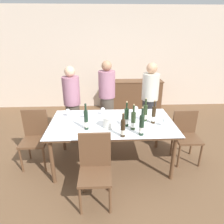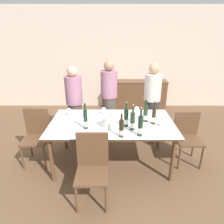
# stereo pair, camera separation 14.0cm
# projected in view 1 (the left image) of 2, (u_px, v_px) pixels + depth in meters

# --- Properties ---
(ground_plane) EXTENTS (12.00, 12.00, 0.00)m
(ground_plane) POSITION_uv_depth(u_px,v_px,m) (112.00, 162.00, 3.54)
(ground_plane) COLOR brown
(back_wall) EXTENTS (8.00, 0.10, 2.80)m
(back_wall) POSITION_uv_depth(u_px,v_px,m) (107.00, 59.00, 5.72)
(back_wall) COLOR beige
(back_wall) RESTS_ON ground_plane
(sideboard_cabinet) EXTENTS (1.63, 0.46, 0.84)m
(sideboard_cabinet) POSITION_uv_depth(u_px,v_px,m) (133.00, 95.00, 5.85)
(sideboard_cabinet) COLOR brown
(sideboard_cabinet) RESTS_ON ground_plane
(dining_table) EXTENTS (2.00, 1.11, 0.78)m
(dining_table) POSITION_uv_depth(u_px,v_px,m) (112.00, 126.00, 3.26)
(dining_table) COLOR brown
(dining_table) RESTS_ON ground_plane
(ice_bucket) EXTENTS (0.22, 0.22, 0.17)m
(ice_bucket) POSITION_uv_depth(u_px,v_px,m) (110.00, 121.00, 3.05)
(ice_bucket) COLOR white
(ice_bucket) RESTS_ON dining_table
(wine_bottle_0) EXTENTS (0.06, 0.06, 0.41)m
(wine_bottle_0) POSITION_uv_depth(u_px,v_px,m) (86.00, 120.00, 2.96)
(wine_bottle_0) COLOR #1E3323
(wine_bottle_0) RESTS_ON dining_table
(wine_bottle_1) EXTENTS (0.07, 0.07, 0.43)m
(wine_bottle_1) POSITION_uv_depth(u_px,v_px,m) (142.00, 126.00, 2.80)
(wine_bottle_1) COLOR #1E3323
(wine_bottle_1) RESTS_ON dining_table
(wine_bottle_2) EXTENTS (0.06, 0.06, 0.39)m
(wine_bottle_2) POSITION_uv_depth(u_px,v_px,m) (154.00, 115.00, 3.16)
(wine_bottle_2) COLOR #332314
(wine_bottle_2) RESTS_ON dining_table
(wine_bottle_3) EXTENTS (0.07, 0.07, 0.40)m
(wine_bottle_3) POSITION_uv_depth(u_px,v_px,m) (133.00, 121.00, 2.97)
(wine_bottle_3) COLOR #28381E
(wine_bottle_3) RESTS_ON dining_table
(wine_bottle_4) EXTENTS (0.07, 0.07, 0.39)m
(wine_bottle_4) POSITION_uv_depth(u_px,v_px,m) (145.00, 113.00, 3.25)
(wine_bottle_4) COLOR #28381E
(wine_bottle_4) RESTS_ON dining_table
(wine_bottle_5) EXTENTS (0.07, 0.07, 0.40)m
(wine_bottle_5) POSITION_uv_depth(u_px,v_px,m) (126.00, 118.00, 3.07)
(wine_bottle_5) COLOR black
(wine_bottle_5) RESTS_ON dining_table
(wine_bottle_6) EXTENTS (0.07, 0.07, 0.36)m
(wine_bottle_6) POSITION_uv_depth(u_px,v_px,m) (123.00, 128.00, 2.76)
(wine_bottle_6) COLOR #332314
(wine_bottle_6) RESTS_ON dining_table
(wine_glass_0) EXTENTS (0.08, 0.08, 0.14)m
(wine_glass_0) POSITION_uv_depth(u_px,v_px,m) (103.00, 110.00, 3.49)
(wine_glass_0) COLOR white
(wine_glass_0) RESTS_ON dining_table
(wine_glass_1) EXTENTS (0.07, 0.07, 0.14)m
(wine_glass_1) POSITION_uv_depth(u_px,v_px,m) (85.00, 113.00, 3.35)
(wine_glass_1) COLOR white
(wine_glass_1) RESTS_ON dining_table
(wine_glass_2) EXTENTS (0.09, 0.09, 0.16)m
(wine_glass_2) POSITION_uv_depth(u_px,v_px,m) (136.00, 109.00, 3.50)
(wine_glass_2) COLOR white
(wine_glass_2) RESTS_ON dining_table
(wine_glass_3) EXTENTS (0.08, 0.08, 0.14)m
(wine_glass_3) POSITION_uv_depth(u_px,v_px,m) (68.00, 111.00, 3.42)
(wine_glass_3) COLOR white
(wine_glass_3) RESTS_ON dining_table
(wine_glass_4) EXTENTS (0.08, 0.08, 0.15)m
(wine_glass_4) POSITION_uv_depth(u_px,v_px,m) (134.00, 116.00, 3.22)
(wine_glass_4) COLOR white
(wine_glass_4) RESTS_ON dining_table
(wine_glass_5) EXTENTS (0.08, 0.08, 0.15)m
(wine_glass_5) POSITION_uv_depth(u_px,v_px,m) (165.00, 120.00, 3.07)
(wine_glass_5) COLOR white
(wine_glass_5) RESTS_ON dining_table
(chair_near_front) EXTENTS (0.42, 0.42, 0.95)m
(chair_near_front) POSITION_uv_depth(u_px,v_px,m) (95.00, 165.00, 2.60)
(chair_near_front) COLOR brown
(chair_near_front) RESTS_ON ground_plane
(chair_right_end) EXTENTS (0.42, 0.42, 0.88)m
(chair_right_end) POSITION_uv_depth(u_px,v_px,m) (186.00, 133.00, 3.48)
(chair_right_end) COLOR brown
(chair_right_end) RESTS_ON ground_plane
(chair_left_end) EXTENTS (0.42, 0.42, 0.95)m
(chair_left_end) POSITION_uv_depth(u_px,v_px,m) (35.00, 134.00, 3.36)
(chair_left_end) COLOR brown
(chair_left_end) RESTS_ON ground_plane
(person_host) EXTENTS (0.33, 0.33, 1.55)m
(person_host) POSITION_uv_depth(u_px,v_px,m) (72.00, 105.00, 4.00)
(person_host) COLOR #51473D
(person_host) RESTS_ON ground_plane
(person_guest_left) EXTENTS (0.33, 0.33, 1.64)m
(person_guest_left) POSITION_uv_depth(u_px,v_px,m) (107.00, 101.00, 4.07)
(person_guest_left) COLOR #51473D
(person_guest_left) RESTS_ON ground_plane
(person_guest_right) EXTENTS (0.33, 0.33, 1.61)m
(person_guest_right) POSITION_uv_depth(u_px,v_px,m) (149.00, 103.00, 4.04)
(person_guest_right) COLOR #2D2D33
(person_guest_right) RESTS_ON ground_plane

